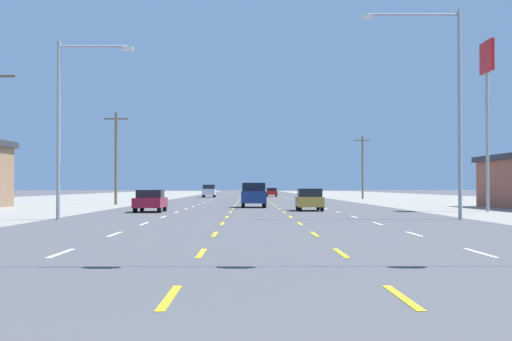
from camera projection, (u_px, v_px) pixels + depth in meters
ground_plane at (255, 204)px, 70.28m from camera, size 572.00×572.00×0.00m
lane_markings at (252, 198)px, 108.77m from camera, size 10.64×227.60×0.01m
signal_span_wire at (306, 8)px, 15.60m from camera, size 26.80×0.53×9.52m
sedan_far_left_nearest at (150, 201)px, 49.41m from camera, size 1.80×4.50×1.46m
hatchback_inner_right_near at (309, 199)px, 51.86m from camera, size 1.72×3.90×1.54m
suv_center_turn_mid at (254, 195)px, 60.48m from camera, size 1.98×4.90×1.98m
sedan_center_turn_midfar at (256, 196)px, 76.92m from camera, size 1.80×4.50×1.46m
suv_far_left_far at (209, 191)px, 117.54m from camera, size 1.98×4.90×1.98m
sedan_inner_right_farther at (272, 192)px, 127.10m from camera, size 1.80×4.50×1.46m
pole_sign_right_row_1 at (487, 79)px, 50.41m from camera, size 0.24×2.48×11.46m
streetlight_left_row_0 at (66, 116)px, 37.85m from camera, size 3.84×0.26×9.02m
streetlight_right_row_0 at (449, 97)px, 38.06m from camera, size 5.04×0.26×10.67m
utility_pole_left_row_1 at (116, 156)px, 69.92m from camera, size 2.20×0.26×8.59m
utility_pole_right_row_2 at (363, 166)px, 102.63m from camera, size 2.20×0.26×8.61m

